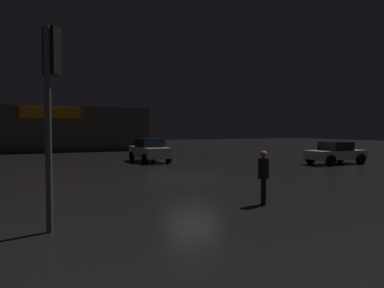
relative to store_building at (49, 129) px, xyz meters
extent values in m
plane|color=black|center=(4.52, -25.95, -2.32)|extent=(120.00, 120.00, 0.00)
cube|color=#4C4742|center=(0.00, 0.01, 0.00)|extent=(20.11, 6.60, 4.63)
cube|color=orange|center=(0.00, -3.44, 1.54)|extent=(5.57, 0.24, 0.94)
cylinder|color=#595B60|center=(-2.23, -32.63, -0.04)|extent=(0.14, 0.14, 4.55)
cube|color=black|center=(-2.12, -32.52, 1.71)|extent=(0.41, 0.41, 1.05)
sphere|color=red|center=(-2.01, -32.41, 2.03)|extent=(0.20, 0.20, 0.20)
sphere|color=black|center=(-2.01, -32.41, 1.71)|extent=(0.20, 0.20, 0.20)
sphere|color=black|center=(-2.01, -32.41, 1.40)|extent=(0.20, 0.20, 0.20)
cube|color=silver|center=(5.49, -16.79, -1.62)|extent=(1.77, 4.39, 0.72)
cube|color=black|center=(5.49, -16.78, -0.97)|extent=(1.56, 2.11, 0.60)
cylinder|color=black|center=(6.36, -18.21, -1.98)|extent=(0.23, 0.68, 0.68)
cylinder|color=black|center=(4.67, -18.24, -1.98)|extent=(0.23, 0.68, 0.68)
cylinder|color=black|center=(6.31, -15.34, -1.98)|extent=(0.23, 0.68, 0.68)
cylinder|color=black|center=(4.62, -15.36, -1.98)|extent=(0.23, 0.68, 0.68)
cube|color=silver|center=(15.98, -23.75, -1.68)|extent=(4.02, 1.78, 0.57)
cube|color=black|center=(16.00, -23.75, -1.12)|extent=(1.69, 1.59, 0.55)
cylinder|color=black|center=(17.31, -22.89, -1.96)|extent=(0.71, 0.23, 0.71)
cylinder|color=black|center=(17.29, -24.63, -1.96)|extent=(0.71, 0.23, 0.71)
cylinder|color=black|center=(14.67, -22.86, -1.96)|extent=(0.71, 0.23, 0.71)
cylinder|color=black|center=(14.65, -24.60, -1.96)|extent=(0.71, 0.23, 0.71)
cylinder|color=black|center=(3.91, -32.18, -1.92)|extent=(0.14, 0.14, 0.80)
cylinder|color=black|center=(3.83, -32.32, -1.92)|extent=(0.14, 0.14, 0.80)
cylinder|color=black|center=(3.87, -32.25, -1.21)|extent=(0.46, 0.46, 0.63)
sphere|color=tan|center=(3.87, -32.25, -0.78)|extent=(0.22, 0.22, 0.22)
camera|label=1|loc=(-2.81, -41.22, -0.03)|focal=34.00mm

